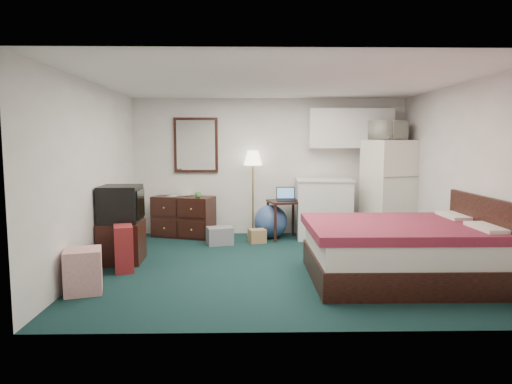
{
  "coord_description": "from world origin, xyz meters",
  "views": [
    {
      "loc": [
        -0.42,
        -6.18,
        1.7
      ],
      "look_at": [
        -0.29,
        0.24,
        1.0
      ],
      "focal_mm": 32.0,
      "sensor_mm": 36.0,
      "label": 1
    }
  ],
  "objects_px": {
    "suitcase": "(124,248)",
    "floor_lamp": "(253,193)",
    "bed": "(400,252)",
    "desk": "(284,220)",
    "fridge": "(388,190)",
    "kitchen_counter": "(324,209)",
    "tv_stand": "(122,242)",
    "dresser": "(184,217)"
  },
  "relations": [
    {
      "from": "suitcase",
      "to": "floor_lamp",
      "type": "bearing_deg",
      "value": 35.94
    },
    {
      "from": "floor_lamp",
      "to": "bed",
      "type": "distance_m",
      "value": 3.3
    },
    {
      "from": "desk",
      "to": "fridge",
      "type": "distance_m",
      "value": 1.89
    },
    {
      "from": "kitchen_counter",
      "to": "bed",
      "type": "bearing_deg",
      "value": -74.37
    },
    {
      "from": "fridge",
      "to": "bed",
      "type": "bearing_deg",
      "value": -121.93
    },
    {
      "from": "floor_lamp",
      "to": "desk",
      "type": "distance_m",
      "value": 0.76
    },
    {
      "from": "floor_lamp",
      "to": "tv_stand",
      "type": "bearing_deg",
      "value": -136.28
    },
    {
      "from": "bed",
      "to": "dresser",
      "type": "bearing_deg",
      "value": 138.75
    },
    {
      "from": "desk",
      "to": "dresser",
      "type": "bearing_deg",
      "value": 160.33
    },
    {
      "from": "floor_lamp",
      "to": "bed",
      "type": "height_order",
      "value": "floor_lamp"
    },
    {
      "from": "floor_lamp",
      "to": "desk",
      "type": "height_order",
      "value": "floor_lamp"
    },
    {
      "from": "floor_lamp",
      "to": "fridge",
      "type": "distance_m",
      "value": 2.39
    },
    {
      "from": "dresser",
      "to": "tv_stand",
      "type": "distance_m",
      "value": 1.86
    },
    {
      "from": "fridge",
      "to": "bed",
      "type": "relative_size",
      "value": 0.79
    },
    {
      "from": "dresser",
      "to": "fridge",
      "type": "bearing_deg",
      "value": 13.45
    },
    {
      "from": "fridge",
      "to": "suitcase",
      "type": "xyz_separation_m",
      "value": [
        -4.11,
        -1.94,
        -0.56
      ]
    },
    {
      "from": "dresser",
      "to": "suitcase",
      "type": "xyz_separation_m",
      "value": [
        -0.49,
        -2.22,
        -0.06
      ]
    },
    {
      "from": "dresser",
      "to": "suitcase",
      "type": "height_order",
      "value": "dresser"
    },
    {
      "from": "fridge",
      "to": "suitcase",
      "type": "height_order",
      "value": "fridge"
    },
    {
      "from": "bed",
      "to": "suitcase",
      "type": "bearing_deg",
      "value": 172.71
    },
    {
      "from": "dresser",
      "to": "tv_stand",
      "type": "height_order",
      "value": "dresser"
    },
    {
      "from": "bed",
      "to": "tv_stand",
      "type": "bearing_deg",
      "value": 165.89
    },
    {
      "from": "dresser",
      "to": "bed",
      "type": "xyz_separation_m",
      "value": [
        3.04,
        -2.67,
        -0.02
      ]
    },
    {
      "from": "bed",
      "to": "fridge",
      "type": "bearing_deg",
      "value": 76.52
    },
    {
      "from": "desk",
      "to": "tv_stand",
      "type": "height_order",
      "value": "desk"
    },
    {
      "from": "fridge",
      "to": "dresser",
      "type": "bearing_deg",
      "value": 157.15
    },
    {
      "from": "dresser",
      "to": "floor_lamp",
      "type": "xyz_separation_m",
      "value": [
        1.25,
        0.07,
        0.41
      ]
    },
    {
      "from": "fridge",
      "to": "suitcase",
      "type": "relative_size",
      "value": 2.84
    },
    {
      "from": "desk",
      "to": "fridge",
      "type": "relative_size",
      "value": 0.39
    },
    {
      "from": "tv_stand",
      "to": "desk",
      "type": "bearing_deg",
      "value": 29.56
    },
    {
      "from": "floor_lamp",
      "to": "bed",
      "type": "bearing_deg",
      "value": -56.87
    },
    {
      "from": "dresser",
      "to": "suitcase",
      "type": "relative_size",
      "value": 1.76
    },
    {
      "from": "dresser",
      "to": "kitchen_counter",
      "type": "distance_m",
      "value": 2.52
    },
    {
      "from": "kitchen_counter",
      "to": "tv_stand",
      "type": "distance_m",
      "value": 3.53
    },
    {
      "from": "kitchen_counter",
      "to": "bed",
      "type": "relative_size",
      "value": 0.47
    },
    {
      "from": "tv_stand",
      "to": "suitcase",
      "type": "distance_m",
      "value": 0.5
    },
    {
      "from": "bed",
      "to": "suitcase",
      "type": "xyz_separation_m",
      "value": [
        -3.53,
        0.45,
        -0.05
      ]
    },
    {
      "from": "kitchen_counter",
      "to": "fridge",
      "type": "height_order",
      "value": "fridge"
    },
    {
      "from": "desk",
      "to": "bed",
      "type": "xyz_separation_m",
      "value": [
        1.23,
        -2.45,
        0.01
      ]
    },
    {
      "from": "floor_lamp",
      "to": "bed",
      "type": "xyz_separation_m",
      "value": [
        1.79,
        -2.74,
        -0.43
      ]
    },
    {
      "from": "fridge",
      "to": "suitcase",
      "type": "bearing_deg",
      "value": -173.16
    },
    {
      "from": "tv_stand",
      "to": "kitchen_counter",
      "type": "bearing_deg",
      "value": 24.19
    }
  ]
}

